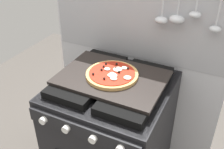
% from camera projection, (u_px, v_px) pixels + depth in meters
% --- Properties ---
extents(kitchen_backsplash, '(1.10, 0.09, 1.55)m').
position_uv_depth(kitchen_backsplash, '(136.00, 68.00, 1.68)').
color(kitchen_backsplash, silver).
rests_on(kitchen_backsplash, ground_plane).
extents(stove, '(0.60, 0.64, 0.90)m').
position_uv_depth(stove, '(112.00, 141.00, 1.61)').
color(stove, black).
rests_on(stove, ground_plane).
extents(baking_tray, '(0.54, 0.38, 0.02)m').
position_uv_depth(baking_tray, '(112.00, 77.00, 1.37)').
color(baking_tray, black).
rests_on(baking_tray, stove).
extents(pizza_left, '(0.27, 0.27, 0.03)m').
position_uv_depth(pizza_left, '(113.00, 74.00, 1.36)').
color(pizza_left, tan).
rests_on(pizza_left, baking_tray).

